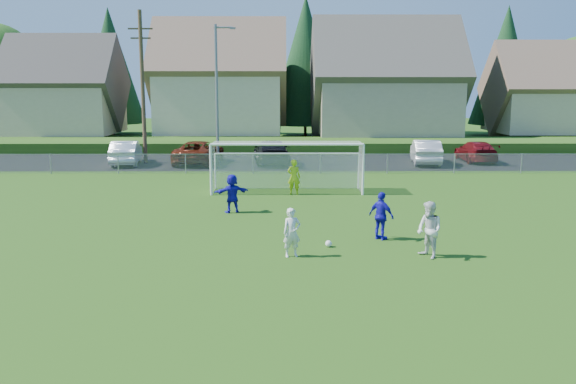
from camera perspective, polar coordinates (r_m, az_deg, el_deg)
name	(u,v)px	position (r m, az deg, el deg)	size (l,w,h in m)	color
ground	(290,308)	(14.88, 0.20, -10.82)	(160.00, 160.00, 0.00)	#193D0C
asphalt_lot	(286,162)	(41.73, -0.17, 2.85)	(60.00, 60.00, 0.00)	black
grass_embankment	(286,145)	(49.14, -0.20, 4.42)	(70.00, 6.00, 0.80)	#1E420F
soccer_ball	(329,244)	(20.17, 3.82, -4.85)	(0.22, 0.22, 0.22)	white
player_white_a	(292,233)	(18.86, 0.36, -3.82)	(0.56, 0.37, 1.54)	silver
player_white_b	(429,230)	(19.23, 13.09, -3.48)	(0.85, 0.67, 1.76)	silver
player_blue_a	(381,216)	(21.14, 8.73, -2.23)	(0.97, 0.40, 1.66)	#1912B1
player_blue_b	(232,193)	(25.40, -5.25, -0.12)	(1.50, 0.48, 1.61)	#1912B1
goalkeeper	(294,177)	(29.37, 0.55, 1.42)	(0.63, 0.41, 1.71)	#ADD018
car_b	(126,152)	(41.79, -14.92, 3.59)	(1.66, 4.76, 1.57)	white
car_c	(199,152)	(41.13, -8.33, 3.70)	(2.54, 5.51, 1.53)	#5E1B0A
car_d	(272,152)	(40.64, -1.55, 3.76)	(2.20, 5.42, 1.57)	black
car_f	(426,152)	(41.63, 12.77, 3.69)	(1.70, 4.89, 1.61)	silver
car_g	(476,151)	(43.73, 17.17, 3.65)	(1.96, 4.83, 1.40)	maroon
soccer_goal	(287,159)	(30.17, -0.10, 3.13)	(7.42, 1.90, 2.50)	white
chainlink_fence	(287,163)	(36.20, -0.14, 2.71)	(52.06, 0.06, 1.20)	gray
streetlight	(218,91)	(40.12, -6.61, 9.41)	(1.38, 0.18, 9.00)	slate
utility_pole	(143,86)	(41.95, -13.45, 9.65)	(1.60, 0.26, 10.00)	#473321
houses_row	(307,60)	(56.43, 1.83, 12.21)	(53.90, 11.45, 13.27)	tan
tree_row	(296,67)	(62.65, 0.74, 11.62)	(65.98, 12.36, 13.80)	#382616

